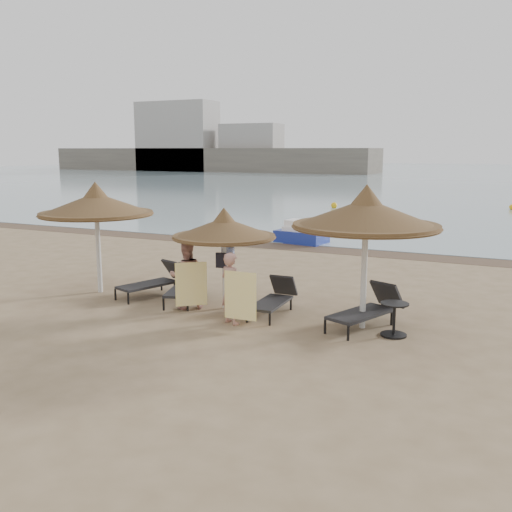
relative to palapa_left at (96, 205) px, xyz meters
The scene contains 21 objects.
ground 4.75m from the palapa_left, ahead, with size 160.00×160.00×0.00m, color #977E5E.
sea 79.67m from the palapa_left, 87.05° to the left, with size 200.00×140.00×0.03m, color #7F959E.
wet_sand_strip 10.10m from the palapa_left, 65.38° to the left, with size 200.00×1.60×0.01m, color brown.
far_shore 80.16m from the palapa_left, 105.20° to the left, with size 150.00×54.80×12.00m.
palapa_left is the anchor object (origin of this frame).
palapa_center 3.83m from the palapa_left, ahead, with size 2.47×2.47×2.45m.
palapa_right 7.22m from the palapa_left, ahead, with size 3.11×3.11×3.09m.
lounger_far_left 2.53m from the palapa_left, 13.71° to the left, with size 1.23×2.03×0.86m.
lounger_near_left 3.22m from the palapa_left, ahead, with size 1.21×2.06×0.88m.
lounger_near_right 5.43m from the palapa_left, ahead, with size 0.65×1.82×0.81m.
lounger_far_right 7.57m from the palapa_left, ahead, with size 1.38×2.12×0.90m.
side_table 8.21m from the palapa_left, ahead, with size 0.58×0.58×0.70m.
person_left 3.32m from the palapa_left, ahead, with size 0.87×0.56×1.89m, color tan.
person_right 4.84m from the palapa_left, 12.65° to the right, with size 0.85×0.55×1.86m, color tan.
towel_left 3.79m from the palapa_left, 12.66° to the right, with size 0.59×0.48×1.03m.
towel_right 5.28m from the palapa_left, 14.56° to the right, with size 0.75×0.03×1.05m.
bag_patterned 3.96m from the palapa_left, ahead, with size 0.31×0.11×0.39m.
bag_dark 3.98m from the palapa_left, ahead, with size 0.26×0.11×0.36m.
pedal_boat 10.43m from the palapa_left, 78.73° to the left, with size 2.19×1.52×0.94m.
buoy_left 24.11m from the palapa_left, 92.22° to the left, with size 0.40×0.40×0.40m, color yellow.
buoy_mid 29.58m from the palapa_left, 70.95° to the left, with size 0.36×0.36×0.36m, color yellow.
Camera 1 is at (6.04, -11.30, 3.79)m, focal length 40.00 mm.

